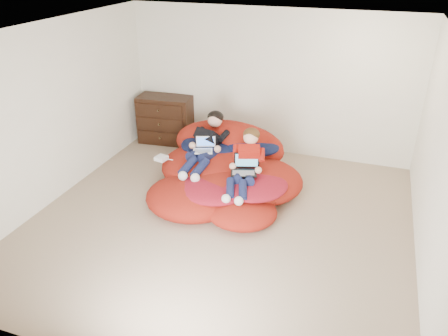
% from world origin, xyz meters
% --- Properties ---
extents(room_shell, '(5.10, 5.10, 2.77)m').
position_xyz_m(room_shell, '(0.00, 0.00, 0.22)').
color(room_shell, tan).
rests_on(room_shell, ground).
extents(dresser, '(1.03, 0.60, 0.89)m').
position_xyz_m(dresser, '(-1.89, 2.24, 0.45)').
color(dresser, black).
rests_on(dresser, ground).
extents(beanbag_pile, '(2.31, 2.39, 0.90)m').
position_xyz_m(beanbag_pile, '(-0.24, 0.93, 0.25)').
color(beanbag_pile, '#AB2013').
rests_on(beanbag_pile, ground).
extents(cream_pillow, '(0.41, 0.26, 0.26)m').
position_xyz_m(cream_pillow, '(-0.80, 1.72, 0.62)').
color(cream_pillow, beige).
rests_on(cream_pillow, beanbag_pile).
extents(older_boy, '(0.45, 1.30, 0.69)m').
position_xyz_m(older_boy, '(-0.59, 1.07, 0.66)').
color(older_boy, black).
rests_on(older_boy, beanbag_pile).
extents(younger_boy, '(0.41, 1.02, 0.76)m').
position_xyz_m(younger_boy, '(0.17, 0.62, 0.65)').
color(younger_boy, '#B61A10').
rests_on(younger_boy, beanbag_pile).
extents(laptop_white, '(0.34, 0.36, 0.21)m').
position_xyz_m(laptop_white, '(-0.59, 0.93, 0.63)').
color(laptop_white, white).
rests_on(laptop_white, older_boy).
extents(laptop_black, '(0.42, 0.39, 0.27)m').
position_xyz_m(laptop_black, '(0.17, 0.58, 0.57)').
color(laptop_black, black).
rests_on(laptop_black, younger_boy).
extents(power_adapter, '(0.19, 0.19, 0.06)m').
position_xyz_m(power_adapter, '(-1.23, 0.74, 0.42)').
color(power_adapter, white).
rests_on(power_adapter, beanbag_pile).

